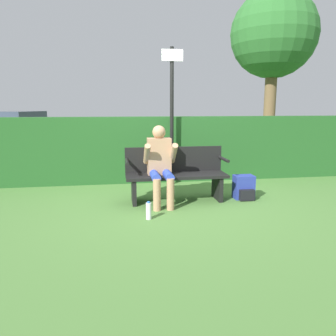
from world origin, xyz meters
TOP-DOWN VIEW (x-y plane):
  - ground_plane at (0.00, 0.00)m, footprint 40.00×40.00m
  - hedge_back at (0.00, 1.49)m, footprint 12.00×0.39m
  - park_bench at (0.00, 0.06)m, footprint 1.58×0.49m
  - person_seated at (-0.27, -0.07)m, footprint 0.50×0.65m
  - backpack at (1.11, -0.05)m, footprint 0.32×0.30m
  - water_bottle at (-0.52, -0.79)m, footprint 0.07×0.07m
  - signpost at (0.12, 1.13)m, footprint 0.39×0.09m
  - parked_car at (-4.82, 8.83)m, footprint 3.06×4.37m
  - tree at (3.78, 4.67)m, footprint 2.54×2.54m

SIDE VIEW (x-z plane):
  - ground_plane at x=0.00m, z-range 0.00..0.00m
  - water_bottle at x=-0.52m, z-range -0.01..0.24m
  - backpack at x=1.11m, z-range -0.01..0.37m
  - park_bench at x=0.00m, z-range 0.01..0.85m
  - parked_car at x=-4.82m, z-range -0.02..1.26m
  - hedge_back at x=0.00m, z-range 0.00..1.28m
  - person_seated at x=-0.27m, z-range 0.05..1.25m
  - signpost at x=0.12m, z-range 0.15..2.68m
  - tree at x=3.78m, z-range 1.11..5.95m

